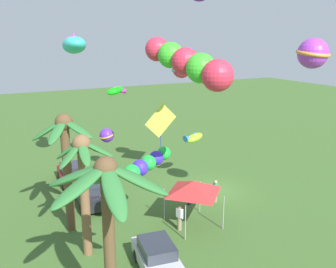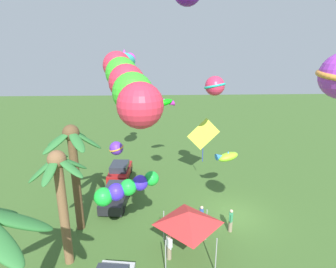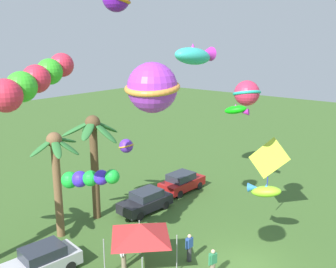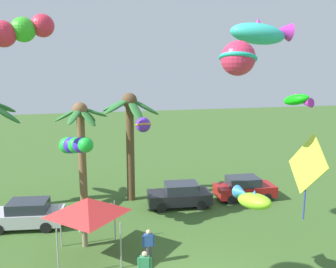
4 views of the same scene
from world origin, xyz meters
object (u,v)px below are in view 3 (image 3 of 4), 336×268
at_px(palm_tree_2, 56,163).
at_px(kite_fish_8, 264,191).
at_px(kite_ball_5, 247,93).
at_px(spectator_2, 124,255).
at_px(kite_diamond_2, 269,159).
at_px(spectator_0, 189,247).
at_px(kite_fish_1, 195,55).
at_px(kite_tube_4, 88,179).
at_px(kite_fish_0, 237,110).
at_px(spectator_1, 213,263).
at_px(palm_tree_1, 94,145).
at_px(parked_car_1, 182,182).
at_px(kite_tube_3, 33,81).
at_px(kite_ball_7, 152,88).
at_px(parked_car_2, 41,261).
at_px(parked_car_0, 146,201).
at_px(kite_ball_9, 126,146).
at_px(festival_tent, 140,230).

bearing_deg(palm_tree_2, kite_fish_8, -58.55).
bearing_deg(kite_ball_5, spectator_2, 150.20).
height_order(palm_tree_2, kite_diamond_2, palm_tree_2).
distance_m(spectator_0, kite_fish_8, 5.17).
relative_size(kite_fish_1, kite_tube_4, 1.25).
height_order(kite_fish_0, kite_fish_8, kite_fish_0).
xyz_separation_m(palm_tree_2, kite_fish_0, (11.05, -5.75, 2.26)).
bearing_deg(kite_ball_5, kite_fish_8, -79.69).
bearing_deg(spectator_1, kite_fish_0, 23.31).
bearing_deg(spectator_2, palm_tree_2, 89.32).
bearing_deg(kite_fish_8, spectator_1, 170.83).
bearing_deg(kite_diamond_2, palm_tree_1, 125.28).
distance_m(parked_car_1, spectator_0, 9.89).
distance_m(kite_fish_1, kite_fish_8, 11.35).
xyz_separation_m(kite_tube_3, kite_tube_4, (3.17, 0.68, -5.45)).
relative_size(palm_tree_2, kite_fish_1, 1.66).
bearing_deg(spectator_1, kite_ball_5, 8.37).
xyz_separation_m(spectator_0, kite_ball_7, (-6.55, -3.17, 9.52)).
xyz_separation_m(parked_car_2, kite_diamond_2, (12.58, -6.40, 3.60)).
xyz_separation_m(parked_car_0, parked_car_1, (4.52, 0.22, 0.00)).
distance_m(parked_car_2, kite_ball_7, 12.73).
bearing_deg(spectator_0, palm_tree_2, 108.83).
bearing_deg(kite_ball_9, palm_tree_1, 99.41).
bearing_deg(festival_tent, kite_ball_7, -132.49).
distance_m(parked_car_0, kite_tube_4, 7.42).
relative_size(parked_car_0, kite_fish_0, 2.12).
xyz_separation_m(palm_tree_2, spectator_0, (2.65, -7.78, -3.85)).
height_order(palm_tree_2, kite_fish_8, palm_tree_2).
height_order(kite_fish_0, kite_fish_1, kite_fish_1).
relative_size(palm_tree_1, palm_tree_2, 1.08).
bearing_deg(parked_car_0, spectator_1, -115.09).
bearing_deg(kite_ball_7, parked_car_0, 43.43).
xyz_separation_m(parked_car_2, kite_tube_3, (-0.45, -1.35, 9.29)).
bearing_deg(festival_tent, kite_fish_8, -30.97).
bearing_deg(palm_tree_2, parked_car_1, -8.54).
distance_m(parked_car_2, kite_fish_8, 12.39).
distance_m(parked_car_0, kite_fish_1, 10.96).
distance_m(parked_car_1, festival_tent, 11.50).
bearing_deg(spectator_1, parked_car_0, 64.91).
relative_size(spectator_1, kite_tube_3, 0.34).
bearing_deg(spectator_0, kite_tube_4, 123.88).
distance_m(palm_tree_1, kite_ball_9, 2.60).
distance_m(kite_fish_0, kite_diamond_2, 4.43).
relative_size(kite_diamond_2, kite_tube_4, 1.25).
bearing_deg(parked_car_2, kite_tube_4, -14.01).
xyz_separation_m(palm_tree_2, kite_tube_3, (-3.53, -3.97, 5.38)).
bearing_deg(kite_ball_7, kite_tube_3, 87.01).
bearing_deg(spectator_0, kite_tube_3, 148.34).
distance_m(palm_tree_2, spectator_1, 10.55).
height_order(kite_tube_4, kite_ball_7, kite_ball_7).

